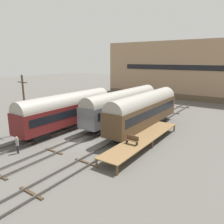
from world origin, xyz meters
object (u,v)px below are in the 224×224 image
at_px(train_car_maroon, 68,109).
at_px(train_car_brown, 144,109).
at_px(utility_pole, 24,104).
at_px(train_car_grey, 123,104).
at_px(person_worker, 17,143).
at_px(bench, 132,140).

xyz_separation_m(train_car_maroon, train_car_brown, (9.04, 5.63, 0.13)).
height_order(train_car_maroon, utility_pole, utility_pole).
bearing_deg(utility_pole, train_car_grey, 58.09).
bearing_deg(train_car_maroon, train_car_grey, 58.49).
relative_size(train_car_maroon, person_worker, 8.50).
xyz_separation_m(train_car_maroon, person_worker, (1.76, -9.03, -1.73)).
relative_size(train_car_brown, utility_pole, 2.08).
distance_m(train_car_brown, person_worker, 16.47).
bearing_deg(bench, person_worker, -144.64).
distance_m(bench, utility_pole, 14.96).
bearing_deg(train_car_grey, train_car_brown, -21.13).
bearing_deg(utility_pole, train_car_brown, 40.59).
bearing_deg(bench, train_car_maroon, 169.71).
xyz_separation_m(person_worker, utility_pole, (-4.74, 4.36, 2.90)).
height_order(train_car_brown, utility_pole, utility_pole).
xyz_separation_m(train_car_brown, person_worker, (-7.28, -14.65, -1.86)).
distance_m(train_car_maroon, person_worker, 9.36).
bearing_deg(train_car_brown, train_car_grey, 158.87).
xyz_separation_m(train_car_maroon, utility_pole, (-2.98, -4.67, 1.17)).
bearing_deg(person_worker, train_car_brown, 63.57).
bearing_deg(train_car_brown, utility_pole, -139.41).
relative_size(train_car_grey, utility_pole, 2.28).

